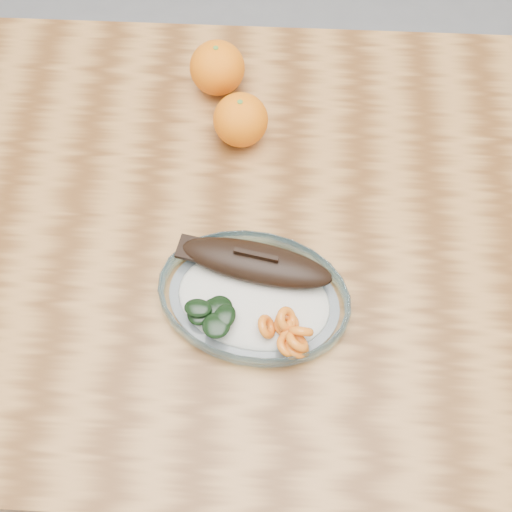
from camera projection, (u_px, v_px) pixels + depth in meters
The scene contains 5 objects.
ground at pixel (233, 377), 1.59m from camera, with size 3.00×3.00×0.00m, color slate.
dining_table at pixel (220, 255), 1.02m from camera, with size 1.20×0.80×0.75m.
plated_meal at pixel (254, 295), 0.85m from camera, with size 0.54×0.54×0.08m.
orange_left at pixel (217, 68), 1.01m from camera, with size 0.09×0.09×0.09m, color orange.
orange_right at pixel (241, 120), 0.96m from camera, with size 0.08×0.08×0.08m, color orange.
Camera 1 is at (0.08, -0.47, 1.55)m, focal length 45.00 mm.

